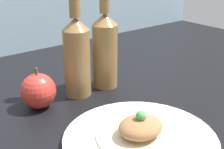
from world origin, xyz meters
TOP-DOWN VIEW (x-y plane):
  - ground_plane at (0.00, 0.00)cm, footprint 180.00×110.00cm
  - plate at (-2.53, -14.63)cm, footprint 29.41×29.41cm
  - plated_food at (-2.53, -14.63)cm, footprint 16.73×16.73cm
  - cider_bottle_left at (-0.41, 10.86)cm, footprint 6.55×6.55cm
  - cider_bottle_right at (8.59, 10.86)cm, footprint 6.55×6.55cm
  - apple at (-10.94, 10.57)cm, footprint 8.21×8.21cm

SIDE VIEW (x-z plane):
  - ground_plane at x=0.00cm, z-range -4.00..0.00cm
  - plate at x=-2.53cm, z-range 0.05..1.57cm
  - plated_food at x=-2.53cm, z-range 0.11..5.65cm
  - apple at x=-10.94cm, z-range -0.78..9.00cm
  - cider_bottle_left at x=-0.41cm, z-range -2.56..23.67cm
  - cider_bottle_right at x=8.59cm, z-range -2.56..23.67cm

